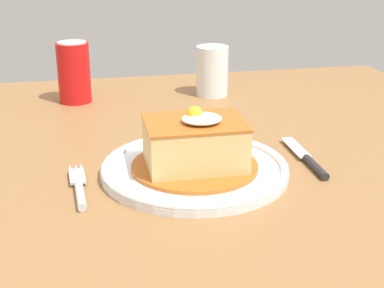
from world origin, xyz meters
TOP-DOWN VIEW (x-y plane):
  - dining_table at (0.00, 0.00)m, footprint 1.23×1.00m
  - main_plate at (0.03, -0.09)m, footprint 0.27×0.27m
  - sandwich_meal at (0.03, -0.10)m, footprint 0.19×0.19m
  - fork at (-0.14, -0.13)m, footprint 0.02×0.14m
  - knife at (0.21, -0.09)m, footprint 0.02×0.17m
  - soda_can at (-0.14, 0.32)m, footprint 0.07×0.07m
  - drinking_glass at (0.15, 0.31)m, footprint 0.07×0.07m

SIDE VIEW (x-z plane):
  - dining_table at x=0.00m, z-range 0.26..0.99m
  - fork at x=-0.14m, z-range 0.72..0.73m
  - knife at x=0.21m, z-range 0.72..0.73m
  - main_plate at x=0.03m, z-range 0.72..0.74m
  - sandwich_meal at x=0.03m, z-range 0.72..0.81m
  - drinking_glass at x=0.15m, z-range 0.72..0.82m
  - soda_can at x=-0.14m, z-range 0.72..0.85m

